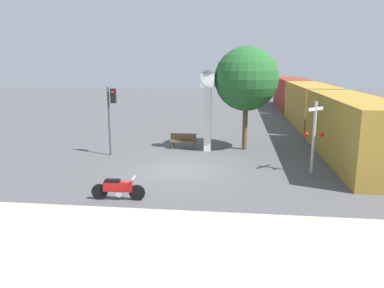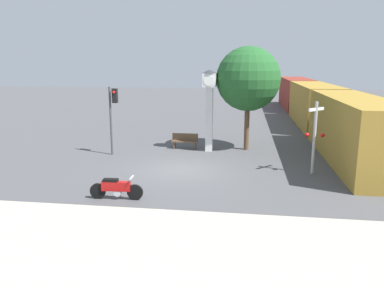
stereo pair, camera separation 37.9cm
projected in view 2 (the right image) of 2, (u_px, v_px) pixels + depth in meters
ground_plane at (181, 170)px, 18.48m from camera, size 120.00×120.00×0.00m
sidewalk_strip at (131, 252)px, 10.40m from camera, size 36.00×6.00×0.10m
motorcycle at (116, 188)px, 14.43m from camera, size 2.09×0.45×0.92m
clock_tower at (209, 99)px, 21.80m from camera, size 0.93×0.93×4.79m
freight_train at (314, 105)px, 31.62m from camera, size 2.80×35.63×3.40m
traffic_light at (113, 108)px, 21.00m from camera, size 0.50×0.35×3.88m
railroad_crossing_signal at (315, 135)px, 17.44m from camera, size 0.90×0.82×3.44m
street_tree at (248, 79)px, 21.89m from camera, size 3.77×3.77×6.14m
bench at (185, 141)px, 22.98m from camera, size 1.60×0.44×0.92m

